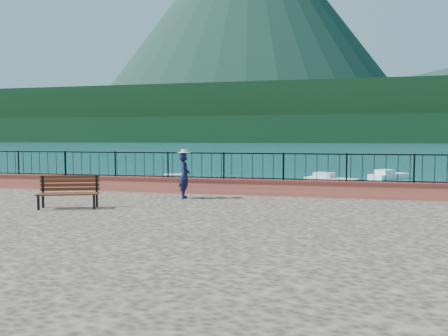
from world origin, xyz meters
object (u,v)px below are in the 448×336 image
at_px(boat_4, 331,178).
at_px(boat_3, 184,179).
at_px(park_bench, 69,199).
at_px(boat_2, 378,191).
at_px(person, 184,176).
at_px(boat_1, 277,189).
at_px(boat_0, 123,189).
at_px(boat_5, 389,174).

bearing_deg(boat_4, boat_3, -135.86).
bearing_deg(park_bench, boat_2, 33.65).
xyz_separation_m(person, boat_1, (2.14, 10.09, -1.59)).
bearing_deg(boat_2, person, -170.14).
height_order(boat_0, boat_1, same).
distance_m(boat_3, boat_5, 16.71).
bearing_deg(person, boat_2, -48.97).
relative_size(person, boat_2, 0.38).
relative_size(park_bench, boat_2, 0.44).
bearing_deg(boat_5, boat_4, 176.74).
xyz_separation_m(boat_3, boat_4, (10.04, 3.30, 0.00)).
height_order(person, boat_0, person).
distance_m(park_bench, boat_5, 28.44).
bearing_deg(boat_2, boat_4, 63.44).
distance_m(person, boat_2, 13.01).
relative_size(boat_0, boat_5, 1.08).
bearing_deg(boat_4, park_bench, -84.85).
bearing_deg(park_bench, boat_0, 89.89).
relative_size(person, boat_3, 0.37).
distance_m(person, boat_1, 10.44).
xyz_separation_m(park_bench, boat_0, (-3.76, 11.17, -1.09)).
bearing_deg(boat_3, boat_1, -54.69).
bearing_deg(park_bench, boat_1, 50.86).
height_order(boat_1, boat_5, same).
relative_size(park_bench, boat_1, 0.43).
bearing_deg(boat_4, boat_5, 71.97).
distance_m(boat_2, boat_3, 13.10).
relative_size(boat_0, boat_3, 0.98).
height_order(park_bench, boat_4, park_bench).
distance_m(park_bench, boat_2, 16.83).
height_order(boat_1, boat_2, same).
distance_m(boat_3, boat_4, 10.57).
relative_size(person, boat_4, 0.42).
distance_m(person, boat_5, 24.76).
distance_m(boat_0, boat_2, 14.18).
bearing_deg(boat_4, person, -80.25).
relative_size(boat_0, boat_2, 1.00).
bearing_deg(boat_5, person, -162.64).
height_order(person, boat_3, person).
bearing_deg(boat_4, boat_1, -85.43).
relative_size(park_bench, person, 1.16).
bearing_deg(boat_0, boat_1, -0.49).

